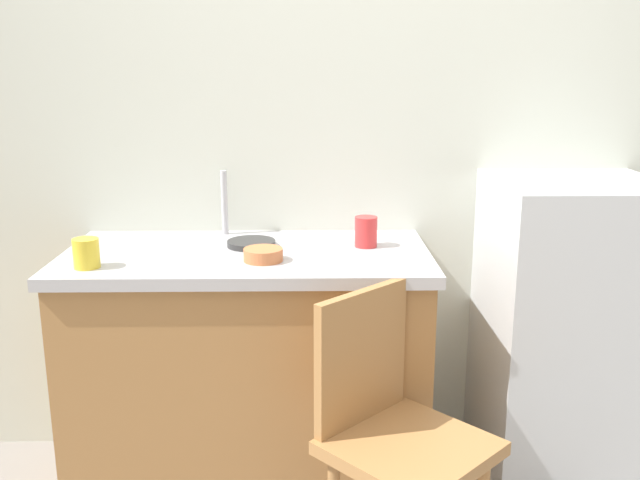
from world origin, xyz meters
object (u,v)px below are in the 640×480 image
(terracotta_bowl, at_px, (263,255))
(hotplate, at_px, (251,243))
(cup_red, at_px, (366,232))
(refrigerator, at_px, (567,336))
(cup_yellow, at_px, (86,253))
(chair, at_px, (393,431))

(terracotta_bowl, xyz_separation_m, hotplate, (-0.05, 0.19, -0.01))
(terracotta_bowl, distance_m, cup_red, 0.39)
(terracotta_bowl, bearing_deg, hotplate, 105.75)
(refrigerator, relative_size, hotplate, 6.65)
(refrigerator, xyz_separation_m, cup_red, (-0.72, 0.04, 0.38))
(refrigerator, height_order, cup_yellow, refrigerator)
(terracotta_bowl, height_order, cup_red, cup_red)
(cup_yellow, distance_m, cup_red, 0.93)
(hotplate, height_order, cup_yellow, cup_yellow)
(cup_yellow, bearing_deg, cup_red, 15.42)
(cup_red, bearing_deg, cup_yellow, -164.58)
(refrigerator, height_order, chair, refrigerator)
(refrigerator, distance_m, hotplate, 1.18)
(hotplate, bearing_deg, cup_red, -1.64)
(hotplate, bearing_deg, chair, -53.13)
(refrigerator, bearing_deg, terracotta_bowl, -172.54)
(hotplate, bearing_deg, cup_yellow, -152.39)
(chair, bearing_deg, hotplate, 83.23)
(refrigerator, height_order, hotplate, refrigerator)
(refrigerator, distance_m, cup_yellow, 1.68)
(hotplate, relative_size, cup_yellow, 1.82)
(chair, bearing_deg, refrigerator, -5.64)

